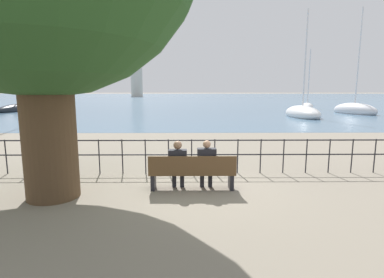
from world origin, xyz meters
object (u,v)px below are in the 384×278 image
object	(u,v)px
sailboat_0	(20,108)
sailboat_2	(49,115)
harbor_lighthouse	(136,68)
sailboat_3	(354,110)
park_bench	(192,173)
seated_person_left	(178,163)
sailboat_1	(307,106)
seated_person_right	(207,162)
sailboat_4	(302,113)

from	to	relation	value
sailboat_0	sailboat_2	distance (m)	13.73
sailboat_0	harbor_lighthouse	world-z (taller)	harbor_lighthouse
sailboat_0	sailboat_3	bearing A→B (deg)	0.68
sailboat_0	sailboat_3	world-z (taller)	sailboat_0
sailboat_0	harbor_lighthouse	bearing A→B (deg)	99.50
park_bench	seated_person_left	bearing A→B (deg)	167.90
park_bench	sailboat_2	world-z (taller)	sailboat_2
sailboat_1	sailboat_3	size ratio (longest dim) A/B	0.75
seated_person_right	sailboat_1	distance (m)	40.46
park_bench	sailboat_4	bearing A→B (deg)	63.14
sailboat_0	sailboat_1	xyz separation A→B (m)	(38.66, 6.23, -0.05)
seated_person_right	sailboat_3	xyz separation A→B (m)	(18.00, 25.75, -0.29)
park_bench	sailboat_1	distance (m)	40.68
park_bench	harbor_lighthouse	distance (m)	142.37
sailboat_3	seated_person_right	bearing A→B (deg)	-140.96
sailboat_2	sailboat_4	distance (m)	23.74
seated_person_left	sailboat_2	world-z (taller)	sailboat_2
sailboat_2	harbor_lighthouse	bearing A→B (deg)	89.36
sailboat_1	sailboat_4	world-z (taller)	sailboat_4
harbor_lighthouse	sailboat_4	bearing A→B (deg)	-72.97
sailboat_2	sailboat_4	world-z (taller)	sailboat_2
seated_person_left	sailboat_3	distance (m)	31.84
park_bench	sailboat_2	size ratio (longest dim) A/B	0.17
sailboat_1	sailboat_4	bearing A→B (deg)	-90.60
sailboat_1	sailboat_4	xyz separation A→B (m)	(-6.44, -15.10, 0.06)
park_bench	sailboat_2	bearing A→B (deg)	122.68
park_bench	sailboat_1	xyz separation A→B (m)	(17.41, 36.77, -0.15)
seated_person_right	sailboat_0	xyz separation A→B (m)	(-21.61, 30.46, -0.35)
seated_person_left	sailboat_0	size ratio (longest dim) A/B	0.10
sailboat_1	seated_person_right	bearing A→B (deg)	-92.43
sailboat_4	seated_person_left	bearing A→B (deg)	-117.78
park_bench	sailboat_4	xyz separation A→B (m)	(10.97, 21.67, -0.09)
seated_person_left	sailboat_4	distance (m)	24.39
harbor_lighthouse	seated_person_right	bearing A→B (deg)	-79.64
seated_person_right	sailboat_2	size ratio (longest dim) A/B	0.10
seated_person_right	harbor_lighthouse	size ratio (longest dim) A/B	0.04
seated_person_left	sailboat_1	xyz separation A→B (m)	(17.77, 36.69, -0.40)
park_bench	sailboat_1	size ratio (longest dim) A/B	0.25
seated_person_right	sailboat_4	bearing A→B (deg)	63.84
sailboat_2	seated_person_left	bearing A→B (deg)	-64.54
sailboat_1	sailboat_3	xyz separation A→B (m)	(0.96, -10.94, 0.11)
seated_person_left	sailboat_2	size ratio (longest dim) A/B	0.10
seated_person_right	sailboat_2	world-z (taller)	sailboat_2
sailboat_3	seated_person_left	bearing A→B (deg)	-142.04
seated_person_left	sailboat_3	world-z (taller)	sailboat_3
sailboat_2	harbor_lighthouse	world-z (taller)	harbor_lighthouse
park_bench	seated_person_right	distance (m)	0.45
sailboat_3	harbor_lighthouse	xyz separation A→B (m)	(-43.50, 113.69, 13.19)
sailboat_0	sailboat_1	distance (m)	39.16
seated_person_right	park_bench	bearing A→B (deg)	-168.01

